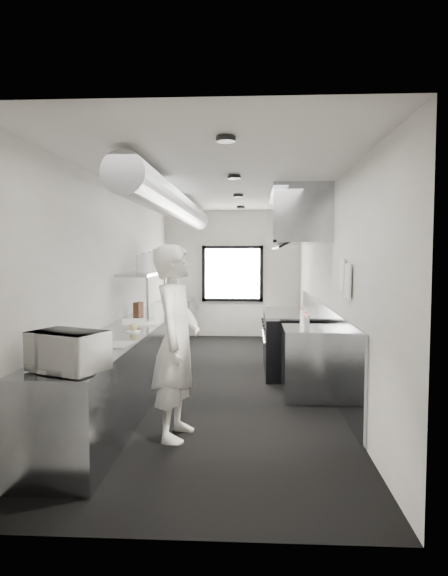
# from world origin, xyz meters

# --- Properties ---
(floor) EXTENTS (3.00, 8.00, 0.01)m
(floor) POSITION_xyz_m (0.00, 0.00, 0.00)
(floor) COLOR black
(floor) RESTS_ON ground
(ceiling) EXTENTS (3.00, 8.00, 0.01)m
(ceiling) POSITION_xyz_m (0.00, 0.00, 2.80)
(ceiling) COLOR silver
(ceiling) RESTS_ON wall_back
(wall_back) EXTENTS (3.00, 0.02, 2.80)m
(wall_back) POSITION_xyz_m (0.00, 4.00, 1.40)
(wall_back) COLOR silver
(wall_back) RESTS_ON floor
(wall_front) EXTENTS (3.00, 0.02, 2.80)m
(wall_front) POSITION_xyz_m (0.00, -4.00, 1.40)
(wall_front) COLOR silver
(wall_front) RESTS_ON floor
(wall_left) EXTENTS (0.02, 8.00, 2.80)m
(wall_left) POSITION_xyz_m (-1.50, 0.00, 1.40)
(wall_left) COLOR silver
(wall_left) RESTS_ON floor
(wall_right) EXTENTS (0.02, 8.00, 2.80)m
(wall_right) POSITION_xyz_m (1.50, 0.00, 1.40)
(wall_right) COLOR silver
(wall_right) RESTS_ON floor
(wall_cladding) EXTENTS (0.03, 5.50, 1.10)m
(wall_cladding) POSITION_xyz_m (1.48, 0.30, 0.55)
(wall_cladding) COLOR #8D949A
(wall_cladding) RESTS_ON wall_right
(hvac_duct) EXTENTS (0.40, 6.40, 0.40)m
(hvac_duct) POSITION_xyz_m (-0.70, 0.40, 2.55)
(hvac_duct) COLOR #9C9EA4
(hvac_duct) RESTS_ON ceiling
(service_window) EXTENTS (1.36, 0.05, 1.25)m
(service_window) POSITION_xyz_m (0.00, 3.96, 1.40)
(service_window) COLOR white
(service_window) RESTS_ON wall_back
(exhaust_hood) EXTENTS (0.81, 2.20, 0.88)m
(exhaust_hood) POSITION_xyz_m (1.10, 0.70, 2.39)
(exhaust_hood) COLOR #8D949A
(exhaust_hood) RESTS_ON ceiling
(prep_counter) EXTENTS (0.70, 6.00, 0.90)m
(prep_counter) POSITION_xyz_m (-1.15, -0.50, 0.45)
(prep_counter) COLOR #8D949A
(prep_counter) RESTS_ON floor
(pass_shelf) EXTENTS (0.45, 3.00, 0.68)m
(pass_shelf) POSITION_xyz_m (-1.19, 1.00, 1.54)
(pass_shelf) COLOR #8D949A
(pass_shelf) RESTS_ON prep_counter
(range) EXTENTS (0.88, 1.60, 0.94)m
(range) POSITION_xyz_m (1.04, 0.70, 0.47)
(range) COLOR black
(range) RESTS_ON floor
(bottle_station) EXTENTS (0.65, 0.80, 0.90)m
(bottle_station) POSITION_xyz_m (1.15, -0.70, 0.45)
(bottle_station) COLOR #8D949A
(bottle_station) RESTS_ON floor
(far_work_table) EXTENTS (0.70, 1.20, 0.90)m
(far_work_table) POSITION_xyz_m (-1.15, 3.20, 0.45)
(far_work_table) COLOR #8D949A
(far_work_table) RESTS_ON floor
(notice_sheet_a) EXTENTS (0.02, 0.28, 0.38)m
(notice_sheet_a) POSITION_xyz_m (1.47, -1.20, 1.60)
(notice_sheet_a) COLOR white
(notice_sheet_a) RESTS_ON wall_right
(notice_sheet_b) EXTENTS (0.02, 0.28, 0.38)m
(notice_sheet_b) POSITION_xyz_m (1.47, -1.55, 1.55)
(notice_sheet_b) COLOR white
(notice_sheet_b) RESTS_ON wall_right
(line_cook) EXTENTS (0.54, 0.76, 1.94)m
(line_cook) POSITION_xyz_m (-0.34, -2.18, 0.97)
(line_cook) COLOR white
(line_cook) RESTS_ON floor
(microwave) EXTENTS (0.66, 0.59, 0.33)m
(microwave) POSITION_xyz_m (-1.07, -3.18, 1.06)
(microwave) COLOR white
(microwave) RESTS_ON prep_counter
(deli_tub_a) EXTENTS (0.20, 0.20, 0.11)m
(deli_tub_a) POSITION_xyz_m (-1.26, -2.79, 0.95)
(deli_tub_a) COLOR #ABB6A7
(deli_tub_a) RESTS_ON prep_counter
(deli_tub_b) EXTENTS (0.15, 0.15, 0.09)m
(deli_tub_b) POSITION_xyz_m (-1.31, -2.23, 0.95)
(deli_tub_b) COLOR #ABB6A7
(deli_tub_b) RESTS_ON prep_counter
(newspaper) EXTENTS (0.35, 0.41, 0.01)m
(newspaper) POSITION_xyz_m (-0.99, -2.01, 0.90)
(newspaper) COLOR silver
(newspaper) RESTS_ON prep_counter
(small_plate) EXTENTS (0.21, 0.21, 0.01)m
(small_plate) POSITION_xyz_m (-1.01, -1.17, 0.91)
(small_plate) COLOR white
(small_plate) RESTS_ON prep_counter
(pastry) EXTENTS (0.10, 0.10, 0.10)m
(pastry) POSITION_xyz_m (-1.01, -1.17, 0.96)
(pastry) COLOR tan
(pastry) RESTS_ON small_plate
(cutting_board) EXTENTS (0.59, 0.71, 0.02)m
(cutting_board) POSITION_xyz_m (-1.13, -0.34, 0.91)
(cutting_board) COLOR white
(cutting_board) RESTS_ON prep_counter
(knife_block) EXTENTS (0.12, 0.21, 0.21)m
(knife_block) POSITION_xyz_m (-1.29, 0.35, 1.01)
(knife_block) COLOR #502A1C
(knife_block) RESTS_ON prep_counter
(plate_stack_a) EXTENTS (0.29, 0.29, 0.27)m
(plate_stack_a) POSITION_xyz_m (-1.19, 0.31, 1.71)
(plate_stack_a) COLOR white
(plate_stack_a) RESTS_ON pass_shelf
(plate_stack_b) EXTENTS (0.27, 0.27, 0.29)m
(plate_stack_b) POSITION_xyz_m (-1.20, 0.74, 1.72)
(plate_stack_b) COLOR white
(plate_stack_b) RESTS_ON pass_shelf
(plate_stack_c) EXTENTS (0.26, 0.26, 0.32)m
(plate_stack_c) POSITION_xyz_m (-1.23, 1.35, 1.73)
(plate_stack_c) COLOR white
(plate_stack_c) RESTS_ON pass_shelf
(plate_stack_d) EXTENTS (0.29, 0.29, 0.36)m
(plate_stack_d) POSITION_xyz_m (-1.20, 1.59, 1.75)
(plate_stack_d) COLOR white
(plate_stack_d) RESTS_ON pass_shelf
(squeeze_bottle_a) EXTENTS (0.07, 0.07, 0.17)m
(squeeze_bottle_a) POSITION_xyz_m (1.07, -0.96, 0.98)
(squeeze_bottle_a) COLOR white
(squeeze_bottle_a) RESTS_ON bottle_station
(squeeze_bottle_b) EXTENTS (0.07, 0.07, 0.19)m
(squeeze_bottle_b) POSITION_xyz_m (1.10, -0.87, 1.00)
(squeeze_bottle_b) COLOR white
(squeeze_bottle_b) RESTS_ON bottle_station
(squeeze_bottle_c) EXTENTS (0.06, 0.06, 0.17)m
(squeeze_bottle_c) POSITION_xyz_m (1.12, -0.67, 0.99)
(squeeze_bottle_c) COLOR white
(squeeze_bottle_c) RESTS_ON bottle_station
(squeeze_bottle_d) EXTENTS (0.08, 0.08, 0.20)m
(squeeze_bottle_d) POSITION_xyz_m (1.09, -0.54, 1.00)
(squeeze_bottle_d) COLOR white
(squeeze_bottle_d) RESTS_ON bottle_station
(squeeze_bottle_e) EXTENTS (0.07, 0.07, 0.19)m
(squeeze_bottle_e) POSITION_xyz_m (1.10, -0.39, 1.00)
(squeeze_bottle_e) COLOR white
(squeeze_bottle_e) RESTS_ON bottle_station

